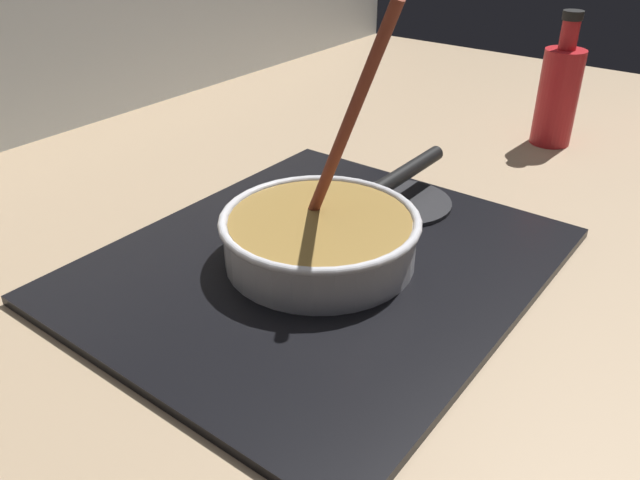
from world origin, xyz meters
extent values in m
cube|color=#9E8466|center=(0.00, 0.00, -0.02)|extent=(2.40, 1.60, 0.04)
cube|color=black|center=(0.02, 0.10, 0.01)|extent=(0.56, 0.48, 0.01)
torus|color=#592D0C|center=(0.02, 0.10, 0.02)|extent=(0.16, 0.16, 0.01)
cylinder|color=#262628|center=(0.21, 0.10, 0.01)|extent=(0.15, 0.15, 0.01)
cylinder|color=silver|center=(0.02, 0.10, 0.04)|extent=(0.23, 0.23, 0.06)
cylinder|color=olive|center=(0.02, 0.10, 0.04)|extent=(0.22, 0.22, 0.05)
torus|color=silver|center=(0.02, 0.10, 0.07)|extent=(0.24, 0.24, 0.01)
cylinder|color=black|center=(0.22, 0.10, 0.06)|extent=(0.18, 0.02, 0.02)
cylinder|color=#EDD88C|center=(-0.04, 0.11, 0.06)|extent=(0.04, 0.04, 0.01)
cylinder|color=#EDD88C|center=(0.06, 0.11, 0.06)|extent=(0.03, 0.03, 0.01)
cylinder|color=#E5CC7A|center=(0.05, 0.07, 0.06)|extent=(0.04, 0.04, 0.01)
cylinder|color=beige|center=(0.00, 0.07, 0.06)|extent=(0.03, 0.03, 0.01)
cylinder|color=#E5CC7A|center=(0.02, 0.10, 0.06)|extent=(0.03, 0.03, 0.01)
cylinder|color=beige|center=(0.04, 0.02, 0.06)|extent=(0.03, 0.03, 0.01)
cylinder|color=#EDD88C|center=(-0.01, 0.13, 0.06)|extent=(0.04, 0.04, 0.01)
cylinder|color=maroon|center=(0.04, 0.08, 0.19)|extent=(0.03, 0.12, 0.27)
cube|color=brown|center=(0.03, 0.13, 0.05)|extent=(0.03, 0.05, 0.01)
cylinder|color=red|center=(0.61, 0.02, 0.08)|extent=(0.07, 0.07, 0.17)
cylinder|color=red|center=(0.61, 0.02, 0.19)|extent=(0.03, 0.03, 0.05)
cylinder|color=black|center=(0.61, 0.02, 0.22)|extent=(0.03, 0.03, 0.02)
camera|label=1|loc=(-0.52, -0.30, 0.42)|focal=35.62mm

